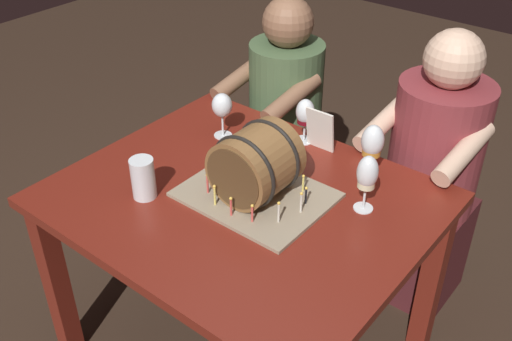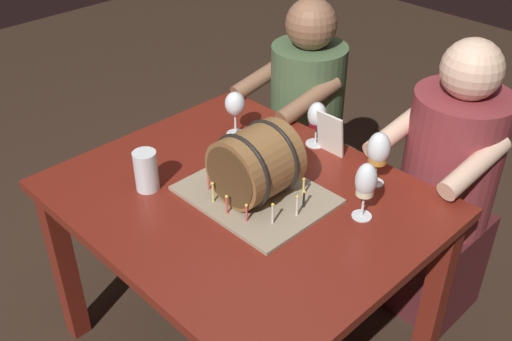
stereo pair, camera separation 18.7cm
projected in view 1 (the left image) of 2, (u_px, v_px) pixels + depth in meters
The scene contains 10 objects.
dining_table at pixel (243, 222), 1.99m from camera, with size 1.17×0.97×0.73m.
barrel_cake at pixel (256, 167), 1.87m from camera, with size 0.46×0.36×0.25m.
wine_glass_amber at pixel (372, 143), 1.96m from camera, with size 0.08×0.08×0.19m.
wine_glass_empty at pixel (222, 106), 2.18m from camera, with size 0.08×0.08×0.17m.
wine_glass_white at pixel (367, 175), 1.80m from camera, with size 0.07×0.07×0.19m.
wine_glass_red at pixel (305, 114), 2.16m from camera, with size 0.07×0.07×0.17m.
beer_pint at pixel (143, 180), 1.89m from camera, with size 0.08×0.08×0.14m.
menu_card at pixel (320, 130), 2.12m from camera, with size 0.11×0.01×0.16m, color silver.
person_seated_left at pixel (284, 133), 2.69m from camera, with size 0.38×0.47×1.14m.
person_seated_right at pixel (429, 183), 2.31m from camera, with size 0.40×0.49×1.17m.
Camera 1 is at (1.01, -1.19, 1.88)m, focal length 41.84 mm.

